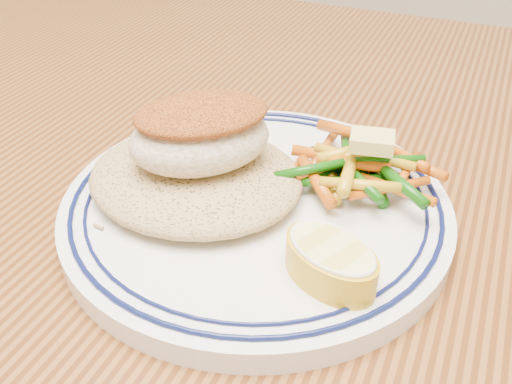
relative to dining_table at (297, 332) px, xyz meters
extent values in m
cube|color=#502910|center=(0.00, 0.00, 0.08)|extent=(1.50, 0.90, 0.04)
cylinder|color=#502910|center=(-0.68, 0.38, -0.30)|extent=(0.07, 0.07, 0.71)
cylinder|color=white|center=(-0.03, 0.00, 0.10)|extent=(0.24, 0.24, 0.01)
torus|color=#0A113F|center=(-0.03, 0.00, 0.11)|extent=(0.23, 0.23, 0.00)
torus|color=#0A113F|center=(-0.03, 0.00, 0.11)|extent=(0.21, 0.21, 0.00)
ellipsoid|color=#A48652|center=(-0.07, -0.01, 0.13)|extent=(0.14, 0.12, 0.03)
ellipsoid|color=beige|center=(-0.07, -0.01, 0.15)|extent=(0.11, 0.10, 0.04)
ellipsoid|color=#964A18|center=(-0.07, 0.00, 0.17)|extent=(0.10, 0.10, 0.02)
cylinder|color=#BE5209|center=(0.02, 0.04, 0.11)|extent=(0.04, 0.03, 0.01)
cylinder|color=#0F4C09|center=(0.03, 0.04, 0.12)|extent=(0.03, 0.05, 0.01)
cylinder|color=#BF9414|center=(0.01, 0.03, 0.12)|extent=(0.02, 0.05, 0.01)
cylinder|color=#0F4C09|center=(0.02, 0.06, 0.12)|extent=(0.01, 0.05, 0.01)
cylinder|color=#BE5209|center=(0.00, 0.05, 0.12)|extent=(0.05, 0.02, 0.01)
cylinder|color=#0F4C09|center=(0.00, 0.03, 0.12)|extent=(0.06, 0.03, 0.01)
cylinder|color=#BE5209|center=(0.00, 0.04, 0.12)|extent=(0.05, 0.04, 0.01)
cylinder|color=#BE5209|center=(0.03, 0.05, 0.12)|extent=(0.03, 0.04, 0.01)
cylinder|color=#0F4C09|center=(0.01, 0.05, 0.12)|extent=(0.05, 0.02, 0.01)
cylinder|color=#BE5209|center=(-0.01, 0.06, 0.12)|extent=(0.01, 0.05, 0.01)
cylinder|color=#0F4C09|center=(0.03, 0.03, 0.12)|extent=(0.05, 0.03, 0.01)
cylinder|color=#0F4C09|center=(0.00, 0.02, 0.12)|extent=(0.06, 0.02, 0.01)
cylinder|color=#BE5209|center=(0.05, 0.03, 0.12)|extent=(0.05, 0.04, 0.01)
cylinder|color=#BE5209|center=(0.00, 0.01, 0.12)|extent=(0.04, 0.04, 0.01)
cylinder|color=#BE5209|center=(0.05, 0.06, 0.13)|extent=(0.05, 0.03, 0.01)
cylinder|color=#BE5209|center=(0.05, 0.02, 0.13)|extent=(0.05, 0.03, 0.01)
cylinder|color=#BE5209|center=(0.00, 0.03, 0.13)|extent=(0.03, 0.05, 0.01)
cylinder|color=#BE5209|center=(0.03, 0.05, 0.13)|extent=(0.05, 0.03, 0.01)
cylinder|color=#BE5209|center=(0.05, 0.05, 0.13)|extent=(0.01, 0.05, 0.01)
cylinder|color=#0F4C09|center=(0.01, 0.06, 0.13)|extent=(0.02, 0.05, 0.01)
cylinder|color=#0F4C09|center=(0.02, 0.03, 0.13)|extent=(0.05, 0.05, 0.01)
cylinder|color=#0F4C09|center=(0.05, 0.03, 0.13)|extent=(0.04, 0.04, 0.01)
cylinder|color=#BF9414|center=(0.03, 0.02, 0.13)|extent=(0.05, 0.02, 0.01)
cylinder|color=#BF9414|center=(0.02, 0.04, 0.13)|extent=(0.05, 0.01, 0.01)
cylinder|color=#BF9414|center=(0.01, 0.05, 0.13)|extent=(0.04, 0.04, 0.01)
cylinder|color=#BE5209|center=(0.04, 0.06, 0.13)|extent=(0.04, 0.04, 0.01)
cylinder|color=#BE5209|center=(0.02, 0.03, 0.13)|extent=(0.05, 0.02, 0.01)
cylinder|color=#0F4C09|center=(0.00, 0.02, 0.13)|extent=(0.04, 0.03, 0.01)
cylinder|color=#BF9414|center=(0.03, 0.04, 0.13)|extent=(0.05, 0.01, 0.01)
cylinder|color=#BF9414|center=(0.02, 0.01, 0.13)|extent=(0.02, 0.05, 0.01)
cylinder|color=#0F4C09|center=(0.04, 0.04, 0.13)|extent=(0.05, 0.02, 0.01)
cylinder|color=#BE5209|center=(0.01, 0.07, 0.13)|extent=(0.05, 0.02, 0.01)
cube|color=#DDD06C|center=(0.03, 0.04, 0.15)|extent=(0.03, 0.03, 0.01)
torus|color=white|center=(0.03, -0.05, 0.13)|extent=(0.07, 0.07, 0.00)
camera|label=1|loc=(0.08, -0.27, 0.32)|focal=40.00mm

